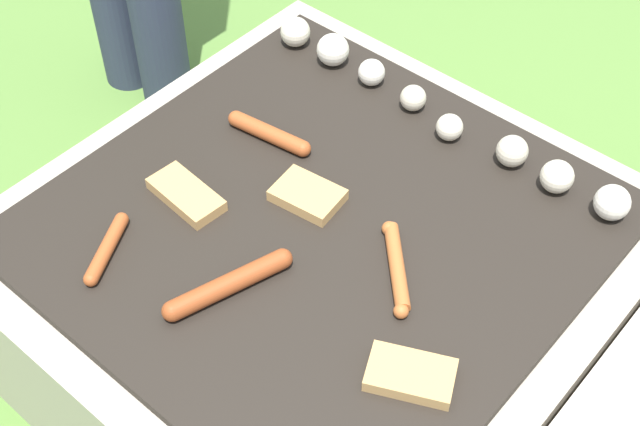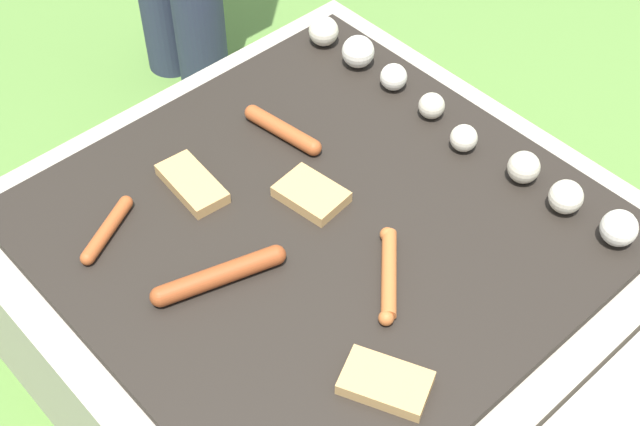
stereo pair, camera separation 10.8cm
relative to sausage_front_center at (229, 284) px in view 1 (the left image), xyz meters
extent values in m
plane|color=#567F38|center=(0.01, 0.19, -0.38)|extent=(14.00, 14.00, 0.00)
cube|color=#A89E8C|center=(0.01, 0.19, -0.21)|extent=(0.89, 0.89, 0.35)
cube|color=black|center=(0.01, 0.19, -0.02)|extent=(0.78, 0.78, 0.02)
cylinder|color=#A34C23|center=(-0.18, 0.27, 0.00)|extent=(0.14, 0.05, 0.03)
sphere|color=#A34C23|center=(-0.24, 0.26, 0.00)|extent=(0.03, 0.03, 0.03)
sphere|color=#A34C23|center=(-0.11, 0.28, 0.00)|extent=(0.03, 0.03, 0.03)
cylinder|color=#A34C23|center=(-0.19, -0.07, 0.00)|extent=(0.08, 0.12, 0.02)
sphere|color=#A34C23|center=(-0.16, -0.12, 0.00)|extent=(0.02, 0.02, 0.02)
sphere|color=#A34C23|center=(-0.22, -0.02, 0.00)|extent=(0.02, 0.02, 0.02)
cylinder|color=#93421E|center=(0.00, 0.00, 0.00)|extent=(0.08, 0.18, 0.03)
sphere|color=#93421E|center=(-0.03, -0.09, 0.00)|extent=(0.03, 0.03, 0.03)
sphere|color=#93421E|center=(0.03, 0.09, 0.00)|extent=(0.03, 0.03, 0.03)
cylinder|color=#B7602D|center=(0.16, 0.18, 0.00)|extent=(0.12, 0.13, 0.02)
sphere|color=#B7602D|center=(0.11, 0.24, 0.00)|extent=(0.02, 0.02, 0.02)
sphere|color=#B7602D|center=(0.21, 0.13, 0.00)|extent=(0.02, 0.02, 0.02)
cube|color=tan|center=(-0.03, 0.21, -0.01)|extent=(0.11, 0.09, 0.02)
cube|color=tan|center=(0.29, 0.05, -0.01)|extent=(0.14, 0.11, 0.02)
cube|color=tan|center=(-0.18, 0.09, -0.01)|extent=(0.13, 0.07, 0.02)
sphere|color=beige|center=(-0.32, 0.50, 0.01)|extent=(0.06, 0.06, 0.06)
sphere|color=silver|center=(-0.23, 0.50, 0.01)|extent=(0.06, 0.06, 0.06)
sphere|color=silver|center=(-0.14, 0.50, 0.01)|extent=(0.05, 0.05, 0.05)
sphere|color=beige|center=(-0.04, 0.50, 0.01)|extent=(0.05, 0.05, 0.05)
sphere|color=beige|center=(0.05, 0.48, 0.01)|extent=(0.05, 0.05, 0.05)
sphere|color=beige|center=(0.16, 0.49, 0.01)|extent=(0.05, 0.05, 0.05)
sphere|color=beige|center=(0.25, 0.49, 0.01)|extent=(0.05, 0.05, 0.05)
sphere|color=silver|center=(0.34, 0.49, 0.01)|extent=(0.06, 0.06, 0.06)
camera|label=1|loc=(0.62, -0.51, 1.01)|focal=50.00mm
camera|label=2|loc=(0.69, -0.43, 1.01)|focal=50.00mm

